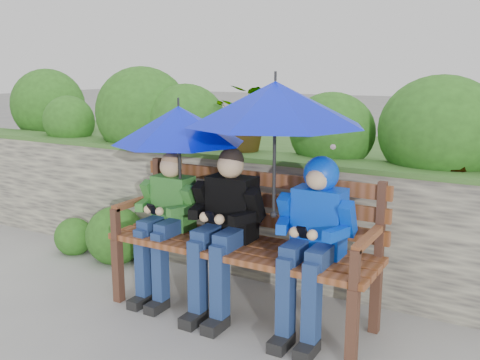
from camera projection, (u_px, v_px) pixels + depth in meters
The scene contains 8 objects.
ground at pixel (233, 309), 3.92m from camera, with size 60.00×60.00×0.00m, color gray.
garden_backdrop at pixel (307, 186), 5.23m from camera, with size 8.00×2.87×1.79m.
park_bench at pixel (245, 234), 3.78m from camera, with size 1.95×0.57×1.03m.
boy_left at pixel (166, 216), 4.00m from camera, with size 0.45×0.52×1.12m.
boy_middle at pixel (225, 222), 3.73m from camera, with size 0.51×0.58×1.19m.
boy_right at pixel (314, 230), 3.42m from camera, with size 0.49×0.60×1.18m.
umbrella_left at pixel (179, 125), 3.84m from camera, with size 0.97×0.97×0.78m.
umbrella_right at pixel (275, 103), 3.36m from camera, with size 1.17×1.17×0.95m.
Camera 1 is at (1.85, -3.14, 1.74)m, focal length 40.00 mm.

